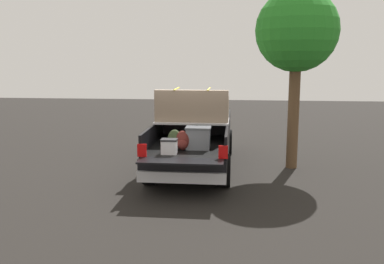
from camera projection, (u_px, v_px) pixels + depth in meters
ground_plane at (194, 167)px, 11.66m from camera, size 40.00×40.00×0.00m
pickup_truck at (196, 130)px, 11.86m from camera, size 6.05×2.06×2.23m
tree_background at (297, 33)px, 10.99m from camera, size 2.19×2.19×4.83m
trash_can at (179, 133)px, 14.31m from camera, size 0.60×0.60×0.98m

